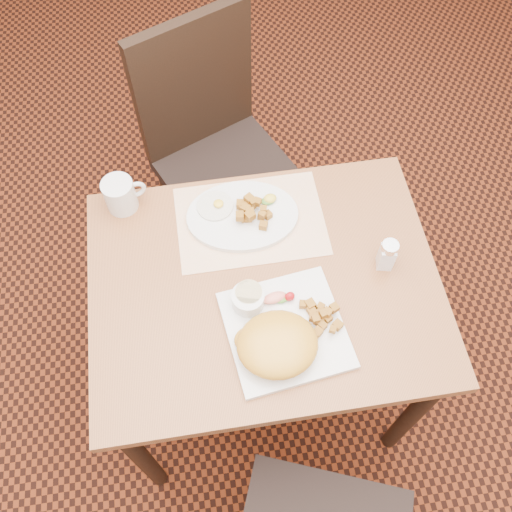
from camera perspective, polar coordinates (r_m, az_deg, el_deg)
The scene contains 15 objects.
ground at distance 2.16m, azimuth 0.62°, elevation -11.84°, with size 8.00×8.00×0.00m, color black.
table at distance 1.56m, azimuth 0.84°, elevation -4.53°, with size 0.90×0.70×0.75m.
chair_far at distance 2.01m, azimuth -4.09°, elevation 11.16°, with size 0.56×0.56×0.97m.
placemat at distance 1.56m, azimuth -0.56°, elevation 3.53°, with size 0.40×0.28×0.00m, color white.
plate_square at distance 1.40m, azimuth 2.96°, elevation -7.40°, with size 0.28×0.28×0.02m, color silver.
plate_oval at distance 1.56m, azimuth -1.36°, elevation 4.04°, with size 0.30×0.23×0.02m, color silver, non-canonical shape.
hollandaise_mound at distance 1.34m, azimuth 2.08°, elevation -8.85°, with size 0.19×0.17×0.07m.
ramekin at distance 1.40m, azimuth -0.80°, elevation -4.28°, with size 0.08×0.08×0.04m.
garnish_sq at distance 1.42m, azimuth 2.37°, elevation -4.16°, with size 0.09×0.04×0.03m.
fried_egg at distance 1.56m, azimuth -4.08°, elevation 5.06°, with size 0.10×0.10×0.02m.
garnish_ov at distance 1.57m, azimuth 1.33°, elevation 5.70°, with size 0.05×0.04×0.02m.
salt_shaker at distance 1.48m, azimuth 12.97°, elevation 0.14°, with size 0.05×0.05×0.10m.
coffee_mug at distance 1.59m, azimuth -13.37°, elevation 5.99°, with size 0.12×0.09×0.10m.
home_fries_sq at distance 1.40m, azimuth 6.27°, elevation -6.18°, with size 0.11×0.10×0.04m.
home_fries_ov at distance 1.53m, azimuth -0.55°, elevation 4.49°, with size 0.10×0.11×0.04m.
Camera 1 is at (-0.13, -0.66, 2.05)m, focal length 40.00 mm.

